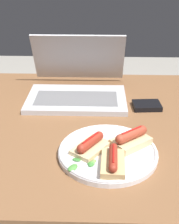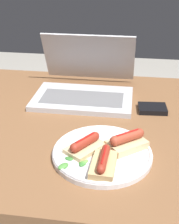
% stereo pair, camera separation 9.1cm
% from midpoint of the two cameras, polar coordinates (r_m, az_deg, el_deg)
% --- Properties ---
extents(desk, '(1.16, 0.83, 0.75)m').
position_cam_midpoint_polar(desk, '(1.04, -8.44, -4.99)').
color(desk, brown).
rests_on(desk, ground_plane).
extents(laptop, '(0.35, 0.31, 0.21)m').
position_cam_midpoint_polar(laptop, '(1.14, -4.57, 4.65)').
color(laptop, '#B7B7BC').
rests_on(laptop, desk).
extents(plate, '(0.26, 0.26, 0.02)m').
position_cam_midpoint_polar(plate, '(0.83, 0.19, -7.40)').
color(plate, silver).
rests_on(plate, desk).
extents(sausage_toast_left, '(0.06, 0.11, 0.04)m').
position_cam_midpoint_polar(sausage_toast_left, '(0.76, 0.85, -9.20)').
color(sausage_toast_left, tan).
rests_on(sausage_toast_left, plate).
extents(sausage_toast_middle, '(0.12, 0.11, 0.05)m').
position_cam_midpoint_polar(sausage_toast_middle, '(0.84, 4.52, -5.00)').
color(sausage_toast_middle, '#D6B784').
rests_on(sausage_toast_middle, plate).
extents(sausage_toast_right, '(0.11, 0.12, 0.04)m').
position_cam_midpoint_polar(sausage_toast_right, '(0.82, -3.03, -6.15)').
color(sausage_toast_right, '#D6B784').
rests_on(sausage_toast_right, plate).
extents(salad_pile, '(0.08, 0.06, 0.01)m').
position_cam_midpoint_polar(salad_pile, '(0.77, -5.06, -9.73)').
color(salad_pile, '#387A33').
rests_on(salad_pile, plate).
extents(external_drive, '(0.10, 0.08, 0.02)m').
position_cam_midpoint_polar(external_drive, '(1.08, 8.06, 1.12)').
color(external_drive, black).
rests_on(external_drive, desk).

